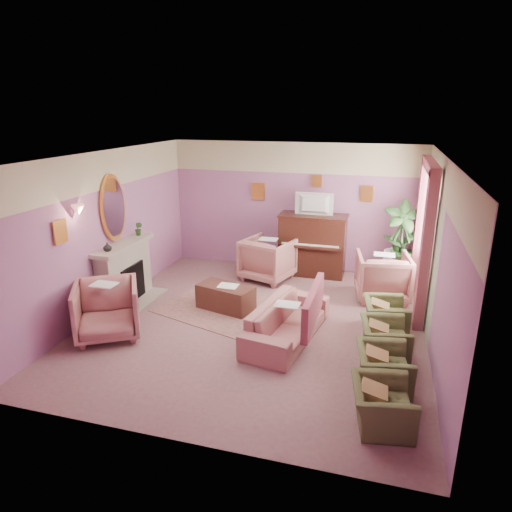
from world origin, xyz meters
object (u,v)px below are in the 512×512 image
(piano, at_px, (312,246))
(television, at_px, (314,203))
(floral_armchair_left, at_px, (268,257))
(side_table, at_px, (395,267))
(floral_armchair_front, at_px, (107,307))
(olive_chair_b, at_px, (384,362))
(olive_chair_c, at_px, (385,333))
(floral_armchair_right, at_px, (383,274))
(coffee_table, at_px, (226,297))
(sofa, at_px, (287,314))
(olive_chair_a, at_px, (382,399))
(olive_chair_d, at_px, (385,311))

(piano, xyz_separation_m, television, (0.00, -0.05, 0.95))
(floral_armchair_left, bearing_deg, side_table, 10.31)
(floral_armchair_front, xyz_separation_m, olive_chair_b, (4.23, -0.20, -0.16))
(olive_chair_c, relative_size, side_table, 1.11)
(floral_armchair_left, xyz_separation_m, side_table, (2.60, 0.47, -0.15))
(olive_chair_c, bearing_deg, television, 117.27)
(floral_armchair_right, relative_size, olive_chair_b, 1.27)
(floral_armchair_right, relative_size, floral_armchair_front, 1.00)
(coffee_table, distance_m, side_table, 3.66)
(sofa, bearing_deg, olive_chair_c, -4.04)
(coffee_table, height_order, olive_chair_c, olive_chair_c)
(olive_chair_b, distance_m, olive_chair_c, 0.82)
(olive_chair_b, relative_size, side_table, 1.11)
(piano, height_order, side_table, piano)
(coffee_table, relative_size, sofa, 0.50)
(television, distance_m, olive_chair_a, 5.14)
(sofa, relative_size, floral_armchair_front, 2.02)
(floral_armchair_left, height_order, olive_chair_b, floral_armchair_left)
(television, height_order, olive_chair_d, television)
(sofa, height_order, floral_armchair_right, floral_armchair_right)
(olive_chair_d, bearing_deg, piano, 124.49)
(piano, xyz_separation_m, olive_chair_c, (1.59, -3.13, -0.31))
(olive_chair_a, bearing_deg, side_table, 87.98)
(piano, bearing_deg, floral_armchair_front, -125.20)
(sofa, distance_m, floral_armchair_left, 2.64)
(floral_armchair_left, bearing_deg, olive_chair_c, -46.52)
(television, distance_m, olive_chair_b, 4.40)
(sofa, bearing_deg, olive_chair_d, 25.78)
(coffee_table, distance_m, floral_armchair_left, 1.75)
(floral_armchair_left, bearing_deg, olive_chair_b, -54.30)
(floral_armchair_left, xyz_separation_m, olive_chair_d, (2.43, -1.74, -0.16))
(sofa, xyz_separation_m, olive_chair_d, (1.48, 0.72, -0.07))
(floral_armchair_left, bearing_deg, olive_chair_a, -59.96)
(television, xyz_separation_m, olive_chair_b, (1.59, -3.90, -1.26))
(floral_armchair_front, bearing_deg, olive_chair_c, 8.27)
(television, relative_size, olive_chair_a, 1.03)
(olive_chair_a, relative_size, olive_chair_b, 1.00)
(floral_armchair_left, relative_size, olive_chair_d, 1.27)
(sofa, bearing_deg, side_table, 60.67)
(television, xyz_separation_m, floral_armchair_right, (1.51, -0.94, -1.10))
(floral_armchair_front, height_order, olive_chair_b, floral_armchair_front)
(olive_chair_b, relative_size, olive_chair_c, 1.00)
(piano, height_order, olive_chair_d, piano)
(sofa, xyz_separation_m, olive_chair_c, (1.48, -0.10, -0.07))
(floral_armchair_right, xyz_separation_m, olive_chair_a, (0.08, -3.78, -0.16))
(coffee_table, xyz_separation_m, floral_armchair_right, (2.70, 1.27, 0.27))
(sofa, height_order, olive_chair_b, sofa)
(television, xyz_separation_m, coffee_table, (-1.19, -2.22, -1.38))
(television, bearing_deg, piano, 90.00)
(floral_armchair_right, bearing_deg, floral_armchair_left, 169.79)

